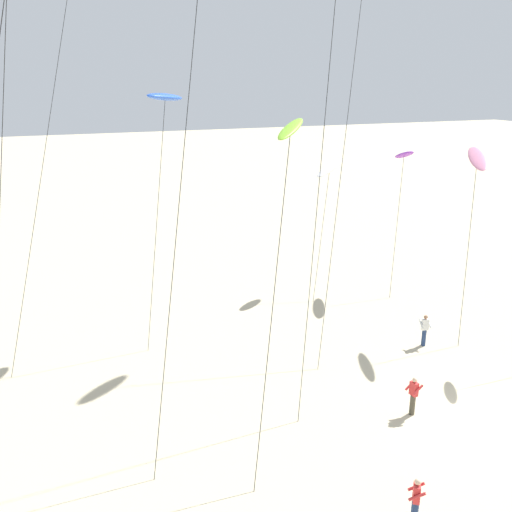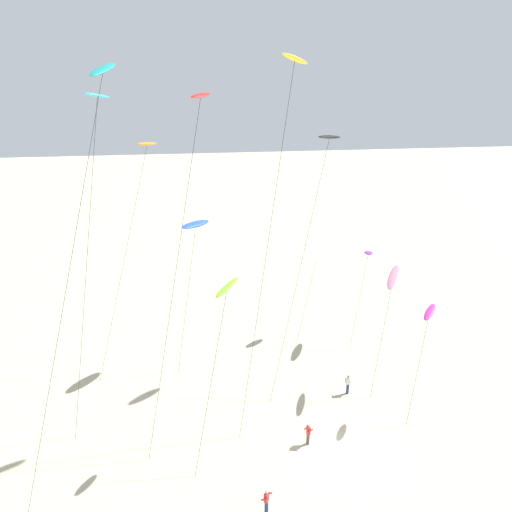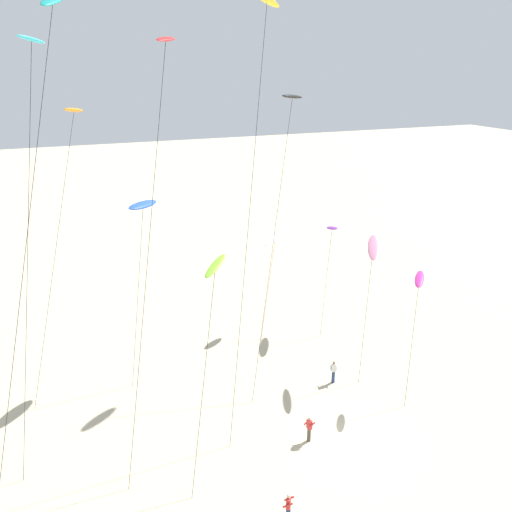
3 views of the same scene
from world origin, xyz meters
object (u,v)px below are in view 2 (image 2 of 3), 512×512
Objects in this scene: kite_orange at (147,146)px; kite_blue at (196,225)px; kite_teal at (101,79)px; kite_purple at (368,253)px; kite_flyer_furthest at (348,384)px; kite_black at (329,140)px; kite_flyer_nearest at (308,433)px; kite_flyer_middle at (267,501)px; kite_lime at (227,290)px; kite_yellow at (293,69)px; kite_magenta at (429,313)px; kite_pink at (393,278)px; kite_white at (317,257)px; kite_red at (199,110)px; kite_cyan at (96,108)px.

kite_orange reaches higher than kite_blue.
kite_purple is at bearing 26.16° from kite_teal.
kite_teal is at bearing -174.37° from kite_flyer_furthest.
kite_black is 18.80m from kite_flyer_furthest.
kite_flyer_middle is at bearing -126.96° from kite_flyer_nearest.
kite_teal is (-6.23, 2.08, 11.81)m from kite_lime.
kite_flyer_furthest is (9.54, 3.63, -10.36)m from kite_lime.
kite_orange is 14.46m from kite_black.
kite_yellow is 2.09× the size of kite_lime.
kite_magenta reaches higher than kite_flyer_nearest.
kite_flyer_nearest is at bearing 53.04° from kite_flyer_middle.
kite_pink reaches higher than kite_white.
kite_red is 2.50× the size of kite_purple.
kite_purple is (18.74, -1.92, -9.54)m from kite_orange.
kite_magenta is 25.56m from kite_cyan.
kite_red is at bearing -149.48° from kite_black.
kite_magenta is 20.41m from kite_red.
kite_lime reaches higher than kite_white.
kite_flyer_furthest is at bearing -15.53° from kite_yellow.
kite_lime is 0.49× the size of kite_teal.
kite_white is (10.59, 9.78, -13.69)m from kite_red.
kite_blue is at bearing 42.72° from kite_cyan.
kite_pink is at bearing 38.08° from kite_flyer_nearest.
kite_red is at bearing 105.64° from kite_lime.
kite_lime is 15.10m from kite_black.
kite_cyan is 24.85m from kite_flyer_nearest.
kite_red is (-14.00, -1.00, 12.20)m from kite_pink.
kite_black reaches higher than kite_flyer_furthest.
kite_purple is (0.79, 6.96, -0.69)m from kite_pink.
kite_purple is 17.33m from kite_flyer_nearest.
kite_blue is 0.56× the size of kite_red.
kite_lime is at bearing -74.36° from kite_red.
kite_magenta reaches higher than kite_white.
kite_pink is 1.19× the size of kite_white.
kite_black is (-4.87, -2.10, 10.22)m from kite_purple.
kite_yellow is at bearing 179.81° from kite_pink.
kite_red is at bearing 140.72° from kite_flyer_nearest.
kite_white is at bearing 25.96° from kite_cyan.
kite_white is (11.00, 2.86, -4.48)m from kite_blue.
kite_black is at bearing 130.02° from kite_pink.
kite_flyer_middle is at bearing -107.03° from kite_yellow.
kite_white is (14.54, -0.10, -10.34)m from kite_orange.
kite_blue is at bearing -165.44° from kite_white.
kite_black reaches higher than kite_magenta.
kite_pink is 5.85× the size of kite_flyer_nearest.
kite_black reaches higher than kite_purple.
kite_yellow reaches higher than kite_black.
kite_flyer_middle is at bearing -75.57° from kite_red.
kite_orange is 26.97m from kite_flyer_middle.
kite_teal is (-11.06, -2.86, -0.56)m from kite_yellow.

